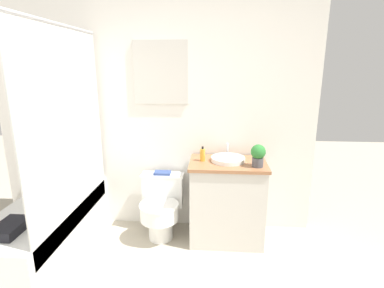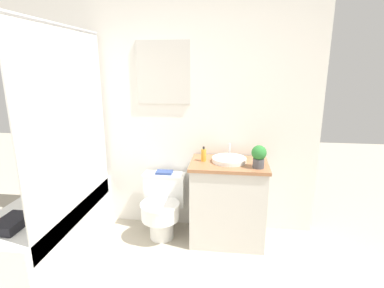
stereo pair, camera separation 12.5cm
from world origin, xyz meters
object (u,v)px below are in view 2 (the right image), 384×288
(toilet, at_px, (162,206))
(sink, at_px, (229,160))
(book_on_tank, at_px, (164,172))
(soap_bottle, at_px, (204,155))
(potted_plant, at_px, (259,156))

(toilet, bearing_deg, sink, 1.58)
(toilet, height_order, book_on_tank, book_on_tank)
(toilet, distance_m, book_on_tank, 0.33)
(toilet, relative_size, soap_bottle, 4.41)
(soap_bottle, relative_size, potted_plant, 0.69)
(sink, bearing_deg, toilet, -178.42)
(toilet, height_order, sink, sink)
(sink, xyz_separation_m, soap_bottle, (-0.24, -0.01, 0.04))
(potted_plant, bearing_deg, soap_bottle, 165.08)
(toilet, relative_size, book_on_tank, 3.74)
(potted_plant, bearing_deg, sink, 151.30)
(sink, bearing_deg, potted_plant, -28.70)
(sink, relative_size, potted_plant, 1.74)
(sink, xyz_separation_m, book_on_tank, (-0.65, 0.11, -0.20))
(toilet, distance_m, potted_plant, 1.09)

